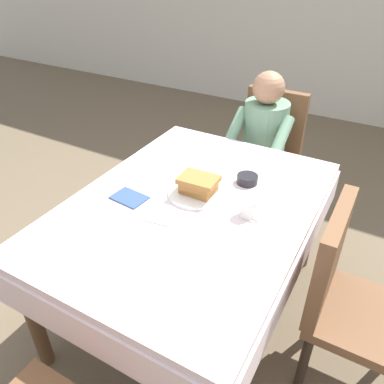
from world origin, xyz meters
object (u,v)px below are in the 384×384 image
object	(u,v)px
diner_person	(262,138)
knife_right_of_plate	(229,207)
fork_left_of_plate	(162,186)
chair_right_side	(346,293)
dining_table_main	(191,218)
bowl_butter	(247,179)
cup_coffee	(249,208)
spoon_near_edge	(157,223)
breakfast_stack	(198,184)
chair_diner	(268,147)
plate_breakfast	(196,193)

from	to	relation	value
diner_person	knife_right_of_plate	distance (m)	0.98
fork_left_of_plate	chair_right_side	bearing A→B (deg)	-97.03
dining_table_main	bowl_butter	xyz separation A→B (m)	(0.16, 0.31, 0.11)
cup_coffee	spoon_near_edge	world-z (taller)	cup_coffee
dining_table_main	cup_coffee	bearing A→B (deg)	8.93
diner_person	breakfast_stack	world-z (taller)	diner_person
knife_right_of_plate	spoon_near_edge	xyz separation A→B (m)	(-0.23, -0.27, 0.00)
bowl_butter	knife_right_of_plate	distance (m)	0.25
chair_right_side	knife_right_of_plate	world-z (taller)	chair_right_side
chair_right_side	spoon_near_edge	size ratio (longest dim) A/B	6.20
chair_diner	diner_person	bearing A→B (deg)	90.00
cup_coffee	spoon_near_edge	size ratio (longest dim) A/B	0.75
fork_left_of_plate	breakfast_stack	bearing A→B (deg)	-86.85
diner_person	chair_right_side	size ratio (longest dim) A/B	1.20
bowl_butter	diner_person	bearing A→B (deg)	103.81
spoon_near_edge	knife_right_of_plate	bearing A→B (deg)	40.54
dining_table_main	plate_breakfast	size ratio (longest dim) A/B	5.44
dining_table_main	chair_right_side	world-z (taller)	chair_right_side
chair_diner	bowl_butter	bearing A→B (deg)	101.38
chair_diner	bowl_butter	world-z (taller)	chair_diner
dining_table_main	fork_left_of_plate	distance (m)	0.23
dining_table_main	plate_breakfast	world-z (taller)	plate_breakfast
breakfast_stack	chair_diner	bearing A→B (deg)	90.22
plate_breakfast	breakfast_stack	bearing A→B (deg)	21.17
dining_table_main	knife_right_of_plate	distance (m)	0.20
cup_coffee	knife_right_of_plate	xyz separation A→B (m)	(-0.10, 0.01, -0.04)
breakfast_stack	spoon_near_edge	xyz separation A→B (m)	(-0.05, -0.29, -0.06)
chair_diner	spoon_near_edge	size ratio (longest dim) A/B	6.20
diner_person	knife_right_of_plate	bearing A→B (deg)	100.84
breakfast_stack	fork_left_of_plate	xyz separation A→B (m)	(-0.20, -0.02, -0.06)
chair_right_side	spoon_near_edge	bearing A→B (deg)	-75.65
cup_coffee	fork_left_of_plate	bearing A→B (deg)	178.50
dining_table_main	spoon_near_edge	world-z (taller)	spoon_near_edge
cup_coffee	chair_right_side	bearing A→B (deg)	-5.08
chair_right_side	knife_right_of_plate	size ratio (longest dim) A/B	4.65
fork_left_of_plate	knife_right_of_plate	bearing A→B (deg)	-93.72
dining_table_main	cup_coffee	distance (m)	0.31
plate_breakfast	fork_left_of_plate	distance (m)	0.19
dining_table_main	breakfast_stack	world-z (taller)	breakfast_stack
bowl_butter	chair_diner	bearing A→B (deg)	101.38
cup_coffee	diner_person	bearing A→B (deg)	106.52
dining_table_main	plate_breakfast	xyz separation A→B (m)	(-0.02, 0.08, 0.10)
dining_table_main	chair_diner	size ratio (longest dim) A/B	1.64
diner_person	knife_right_of_plate	world-z (taller)	diner_person
plate_breakfast	knife_right_of_plate	xyz separation A→B (m)	(0.19, -0.02, -0.01)
spoon_near_edge	chair_diner	bearing A→B (deg)	79.34
diner_person	fork_left_of_plate	world-z (taller)	diner_person
plate_breakfast	breakfast_stack	size ratio (longest dim) A/B	1.44
knife_right_of_plate	fork_left_of_plate	bearing A→B (deg)	96.10
fork_left_of_plate	spoon_near_edge	xyz separation A→B (m)	(0.15, -0.27, 0.00)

